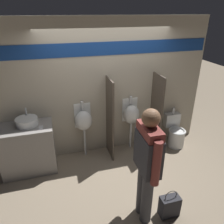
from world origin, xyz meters
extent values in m
plane|color=gray|center=(0.00, 0.00, 0.00)|extent=(16.00, 16.00, 0.00)
cube|color=#B2A893|center=(0.00, 0.60, 1.35)|extent=(4.20, 0.06, 2.70)
cube|color=navy|center=(0.00, 0.56, 2.14)|extent=(4.12, 0.01, 0.24)
cube|color=gray|center=(-1.58, 0.28, 0.46)|extent=(0.94, 0.59, 0.92)
cylinder|color=silver|center=(-1.53, 0.33, 0.98)|extent=(0.38, 0.38, 0.13)
cylinder|color=silver|center=(-1.53, 0.47, 1.12)|extent=(0.03, 0.03, 0.14)
cube|color=#B7B7BC|center=(-1.29, 0.16, 0.92)|extent=(0.07, 0.14, 0.01)
cube|color=#4C4238|center=(0.00, 0.32, 0.82)|extent=(0.03, 0.50, 1.65)
cube|color=#4C4238|center=(1.00, 0.32, 0.82)|extent=(0.03, 0.50, 1.65)
cylinder|color=silver|center=(-0.50, 0.44, 0.31)|extent=(0.04, 0.04, 0.62)
ellipsoid|color=silver|center=(-0.50, 0.44, 0.80)|extent=(0.35, 0.24, 0.41)
cube|color=silver|center=(-0.50, 0.56, 0.87)|extent=(0.33, 0.02, 0.51)
cylinder|color=silver|center=(-0.50, 0.52, 1.10)|extent=(0.06, 0.06, 0.16)
cylinder|color=silver|center=(0.50, 0.44, 0.31)|extent=(0.04, 0.04, 0.62)
ellipsoid|color=silver|center=(0.50, 0.44, 0.80)|extent=(0.35, 0.24, 0.41)
cube|color=silver|center=(0.50, 0.56, 0.87)|extent=(0.33, 0.02, 0.51)
cylinder|color=silver|center=(0.50, 0.52, 1.10)|extent=(0.06, 0.06, 0.16)
cylinder|color=silver|center=(1.50, 0.21, 0.18)|extent=(0.36, 0.36, 0.37)
torus|color=silver|center=(1.50, 0.21, 0.38)|extent=(0.37, 0.37, 0.04)
cube|color=silver|center=(1.50, 0.48, 0.52)|extent=(0.35, 0.16, 0.31)
cylinder|color=silver|center=(1.50, 0.46, 0.76)|extent=(0.06, 0.06, 0.14)
cylinder|color=#3D3D42|center=(0.06, -1.37, 0.42)|extent=(0.16, 0.16, 0.84)
cylinder|color=#3D3D42|center=(0.07, -1.20, 0.42)|extent=(0.16, 0.16, 0.84)
cube|color=brown|center=(0.06, -1.29, 1.18)|extent=(0.21, 0.44, 0.67)
cube|color=#2D2D33|center=(0.06, -1.29, 1.12)|extent=(0.23, 0.47, 0.53)
cylinder|color=brown|center=(0.06, -1.54, 1.14)|extent=(0.11, 0.11, 0.61)
cylinder|color=brown|center=(0.07, -1.04, 1.14)|extent=(0.11, 0.11, 0.61)
sphere|color=brown|center=(0.06, -1.29, 1.63)|extent=(0.23, 0.23, 0.23)
cube|color=#232328|center=(0.44, -1.38, 0.16)|extent=(0.29, 0.16, 0.33)
torus|color=#4C4742|center=(0.44, -1.38, 0.37)|extent=(0.19, 0.01, 0.19)
camera|label=1|loc=(-1.01, -3.37, 2.79)|focal=35.00mm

